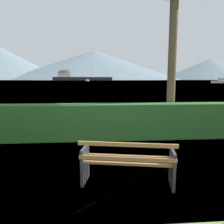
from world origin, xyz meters
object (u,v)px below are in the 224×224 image
object	(u,v)px
cargo_ship_large	(79,77)
sailboat_mid	(87,80)
fishing_boat_near	(221,81)
park_bench	(128,162)

from	to	relation	value
cargo_ship_large	sailboat_mid	bearing A→B (deg)	-82.50
cargo_ship_large	fishing_boat_near	world-z (taller)	cargo_ship_large
cargo_ship_large	park_bench	bearing A→B (deg)	-86.05
park_bench	fishing_boat_near	bearing A→B (deg)	58.73
park_bench	sailboat_mid	size ratio (longest dim) A/B	0.39
park_bench	sailboat_mid	bearing A→B (deg)	91.84
cargo_ship_large	fishing_boat_near	xyz separation A→B (m)	(80.90, -216.28, -3.24)
cargo_ship_large	sailboat_mid	xyz separation A→B (m)	(15.34, -116.50, -3.33)
park_bench	fishing_boat_near	xyz separation A→B (m)	(59.21, 97.49, 0.37)
cargo_ship_large	sailboat_mid	world-z (taller)	cargo_ship_large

